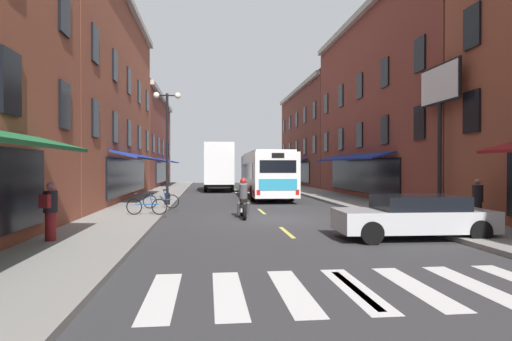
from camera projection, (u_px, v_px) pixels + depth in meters
The scene contains 16 objects.
ground_plane at pixel (271, 220), 17.40m from camera, with size 34.80×80.00×0.10m, color #333335.
lane_centre_dashes at pixel (272, 220), 17.15m from camera, with size 0.14×73.90×0.01m.
crosswalk_near at pixel (355, 289), 7.47m from camera, with size 7.10×2.80×0.01m.
sidewalk_left at pixel (121, 219), 16.74m from camera, with size 3.00×80.00×0.14m, color gray.
sidewalk_right at pixel (410, 216), 18.06m from camera, with size 3.00×80.00×0.14m, color gray.
billboard_sign at pixel (440, 100), 17.85m from camera, with size 0.40×2.97×6.23m.
transit_bus at pixel (265, 174), 29.78m from camera, with size 2.77×11.95×3.11m.
box_truck at pixel (219, 167), 37.63m from camera, with size 2.57×8.06×4.09m.
sedan_near at pixel (414, 216), 12.68m from camera, with size 4.55×2.06×1.28m.
sedan_mid at pixel (217, 179), 48.62m from camera, with size 1.94×4.58×1.47m.
motorcycle_rider at pixel (243, 201), 17.76m from camera, with size 0.62×2.07×1.66m.
bicycle_near at pixel (147, 206), 17.75m from camera, with size 1.70×0.48×0.91m.
bicycle_mid at pixel (161, 201), 20.43m from camera, with size 1.71×0.48×0.91m.
pedestrian_near at pixel (50, 210), 11.50m from camera, with size 0.39×0.52×1.57m.
pedestrian_mid at pixel (478, 201), 14.98m from camera, with size 0.36×0.36×1.57m.
street_lamp_twin at pixel (167, 143), 22.46m from camera, with size 1.42×0.32×5.87m.
Camera 1 is at (-2.54, -17.21, 2.13)m, focal length 30.18 mm.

